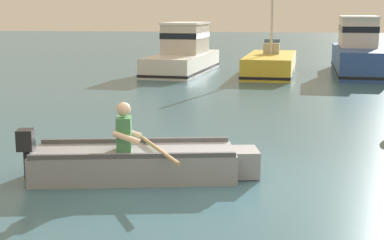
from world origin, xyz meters
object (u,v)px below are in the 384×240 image
(rowboat_with_person, at_px, (139,162))
(moored_boat_white, at_px, (184,54))
(moored_boat_yellow, at_px, (270,65))
(moored_boat_blue, at_px, (358,52))

(rowboat_with_person, relative_size, moored_boat_white, 0.61)
(rowboat_with_person, xyz_separation_m, moored_boat_yellow, (1.78, 14.98, 0.14))
(moored_boat_white, xyz_separation_m, moored_boat_yellow, (3.63, -0.46, -0.36))
(moored_boat_white, height_order, moored_boat_yellow, moored_boat_yellow)
(rowboat_with_person, distance_m, moored_boat_blue, 16.72)
(moored_boat_yellow, height_order, moored_boat_blue, moored_boat_yellow)
(moored_boat_white, bearing_deg, moored_boat_blue, 3.31)
(rowboat_with_person, distance_m, moored_boat_yellow, 15.08)
(rowboat_with_person, bearing_deg, moored_boat_blue, 71.58)
(moored_boat_blue, bearing_deg, moored_boat_yellow, -165.95)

